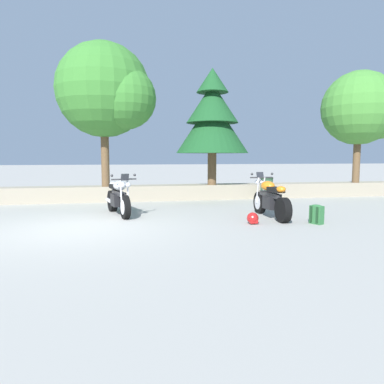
{
  "coord_description": "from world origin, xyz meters",
  "views": [
    {
      "loc": [
        1.16,
        -8.11,
        1.63
      ],
      "look_at": [
        2.91,
        1.2,
        0.65
      ],
      "focal_mm": 32.69,
      "sensor_mm": 36.0,
      "label": 1
    }
  ],
  "objects_px": {
    "motorcycle_orange_centre": "(270,199)",
    "rider_backpack": "(317,214)",
    "motorcycle_silver_near_left": "(118,198)",
    "leafy_tree_mid_left": "(108,92)",
    "trash_bin": "(267,189)",
    "pine_tree_mid_right": "(212,118)",
    "rider_helmet": "(253,218)",
    "leafy_tree_far_right": "(364,110)"
  },
  "relations": [
    {
      "from": "motorcycle_orange_centre",
      "to": "rider_backpack",
      "type": "height_order",
      "value": "motorcycle_orange_centre"
    },
    {
      "from": "motorcycle_silver_near_left",
      "to": "rider_backpack",
      "type": "xyz_separation_m",
      "value": [
        4.71,
        -2.19,
        -0.24
      ]
    },
    {
      "from": "leafy_tree_mid_left",
      "to": "trash_bin",
      "type": "bearing_deg",
      "value": -6.66
    },
    {
      "from": "trash_bin",
      "to": "pine_tree_mid_right",
      "type": "bearing_deg",
      "value": 155.7
    },
    {
      "from": "motorcycle_orange_centre",
      "to": "leafy_tree_mid_left",
      "type": "distance_m",
      "value": 6.73
    },
    {
      "from": "motorcycle_silver_near_left",
      "to": "rider_backpack",
      "type": "bearing_deg",
      "value": -24.88
    },
    {
      "from": "motorcycle_silver_near_left",
      "to": "rider_helmet",
      "type": "bearing_deg",
      "value": -31.0
    },
    {
      "from": "motorcycle_silver_near_left",
      "to": "pine_tree_mid_right",
      "type": "relative_size",
      "value": 0.47
    },
    {
      "from": "trash_bin",
      "to": "leafy_tree_mid_left",
      "type": "bearing_deg",
      "value": 173.34
    },
    {
      "from": "rider_helmet",
      "to": "leafy_tree_far_right",
      "type": "bearing_deg",
      "value": 36.92
    },
    {
      "from": "motorcycle_orange_centre",
      "to": "pine_tree_mid_right",
      "type": "relative_size",
      "value": 0.48
    },
    {
      "from": "rider_backpack",
      "to": "pine_tree_mid_right",
      "type": "relative_size",
      "value": 0.11
    },
    {
      "from": "rider_backpack",
      "to": "rider_helmet",
      "type": "xyz_separation_m",
      "value": [
        -1.52,
        0.27,
        -0.11
      ]
    },
    {
      "from": "pine_tree_mid_right",
      "to": "leafy_tree_far_right",
      "type": "relative_size",
      "value": 0.97
    },
    {
      "from": "motorcycle_silver_near_left",
      "to": "motorcycle_orange_centre",
      "type": "xyz_separation_m",
      "value": [
        3.97,
        -1.15,
        0.0
      ]
    },
    {
      "from": "motorcycle_orange_centre",
      "to": "rider_helmet",
      "type": "xyz_separation_m",
      "value": [
        -0.77,
        -0.77,
        -0.35
      ]
    },
    {
      "from": "rider_backpack",
      "to": "motorcycle_silver_near_left",
      "type": "bearing_deg",
      "value": 155.12
    },
    {
      "from": "motorcycle_orange_centre",
      "to": "leafy_tree_far_right",
      "type": "height_order",
      "value": "leafy_tree_far_right"
    },
    {
      "from": "leafy_tree_mid_left",
      "to": "pine_tree_mid_right",
      "type": "bearing_deg",
      "value": 2.78
    },
    {
      "from": "motorcycle_silver_near_left",
      "to": "trash_bin",
      "type": "distance_m",
      "value": 5.66
    },
    {
      "from": "rider_helmet",
      "to": "motorcycle_orange_centre",
      "type": "bearing_deg",
      "value": 44.95
    },
    {
      "from": "leafy_tree_mid_left",
      "to": "pine_tree_mid_right",
      "type": "height_order",
      "value": "leafy_tree_mid_left"
    },
    {
      "from": "pine_tree_mid_right",
      "to": "leafy_tree_mid_left",
      "type": "bearing_deg",
      "value": -177.22
    },
    {
      "from": "rider_backpack",
      "to": "pine_tree_mid_right",
      "type": "height_order",
      "value": "pine_tree_mid_right"
    },
    {
      "from": "leafy_tree_far_right",
      "to": "trash_bin",
      "type": "distance_m",
      "value": 5.32
    },
    {
      "from": "pine_tree_mid_right",
      "to": "motorcycle_orange_centre",
      "type": "bearing_deg",
      "value": -82.1
    },
    {
      "from": "rider_helmet",
      "to": "pine_tree_mid_right",
      "type": "bearing_deg",
      "value": 87.69
    },
    {
      "from": "leafy_tree_far_right",
      "to": "leafy_tree_mid_left",
      "type": "bearing_deg",
      "value": -179.7
    },
    {
      "from": "leafy_tree_mid_left",
      "to": "trash_bin",
      "type": "relative_size",
      "value": 5.76
    },
    {
      "from": "rider_backpack",
      "to": "trash_bin",
      "type": "height_order",
      "value": "trash_bin"
    },
    {
      "from": "pine_tree_mid_right",
      "to": "trash_bin",
      "type": "bearing_deg",
      "value": -24.3
    },
    {
      "from": "motorcycle_silver_near_left",
      "to": "motorcycle_orange_centre",
      "type": "bearing_deg",
      "value": -16.16
    },
    {
      "from": "rider_backpack",
      "to": "motorcycle_orange_centre",
      "type": "bearing_deg",
      "value": 125.76
    },
    {
      "from": "pine_tree_mid_right",
      "to": "motorcycle_silver_near_left",
      "type": "bearing_deg",
      "value": -138.64
    },
    {
      "from": "motorcycle_silver_near_left",
      "to": "trash_bin",
      "type": "relative_size",
      "value": 2.36
    },
    {
      "from": "leafy_tree_mid_left",
      "to": "pine_tree_mid_right",
      "type": "distance_m",
      "value": 3.82
    },
    {
      "from": "leafy_tree_mid_left",
      "to": "leafy_tree_far_right",
      "type": "bearing_deg",
      "value": 0.3
    },
    {
      "from": "motorcycle_orange_centre",
      "to": "motorcycle_silver_near_left",
      "type": "bearing_deg",
      "value": 163.84
    },
    {
      "from": "motorcycle_orange_centre",
      "to": "rider_backpack",
      "type": "relative_size",
      "value": 4.39
    },
    {
      "from": "rider_helmet",
      "to": "pine_tree_mid_right",
      "type": "xyz_separation_m",
      "value": [
        0.2,
        4.91,
        2.9
      ]
    },
    {
      "from": "rider_backpack",
      "to": "pine_tree_mid_right",
      "type": "distance_m",
      "value": 6.03
    },
    {
      "from": "rider_backpack",
      "to": "pine_tree_mid_right",
      "type": "xyz_separation_m",
      "value": [
        -1.32,
        5.17,
        2.8
      ]
    }
  ]
}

